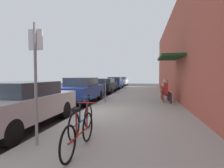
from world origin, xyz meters
TOP-DOWN VIEW (x-y plane):
  - ground_plane at (0.00, 0.00)m, footprint 60.00×60.00m
  - sidewalk_slab at (2.25, 2.00)m, footprint 4.50×32.00m
  - building_facade at (4.65, 2.01)m, footprint 1.40×32.00m
  - parked_car_0 at (-1.10, -2.21)m, footprint 1.80×4.40m
  - parked_car_1 at (-1.10, 3.04)m, footprint 1.80×4.40m
  - parked_car_2 at (-1.10, 9.27)m, footprint 1.80×4.40m
  - parked_car_3 at (-1.10, 15.00)m, footprint 1.80×4.40m
  - parked_car_4 at (-1.10, 21.31)m, footprint 1.80×4.40m
  - parking_meter at (0.45, 2.73)m, footprint 0.12×0.10m
  - street_sign at (0.40, -3.68)m, footprint 0.32×0.06m
  - bicycle_0 at (1.39, -3.76)m, footprint 0.46×1.71m
  - bicycle_1 at (1.08, -2.75)m, footprint 0.46×1.71m
  - cafe_chair_0 at (3.79, 3.07)m, footprint 0.49×0.49m
  - seated_patron_0 at (3.85, 3.06)m, footprint 0.46×0.40m
  - cafe_chair_1 at (3.79, 3.94)m, footprint 0.44×0.44m
  - seated_patron_1 at (3.85, 3.94)m, footprint 0.43×0.36m
  - cafe_chair_2 at (3.79, 4.80)m, footprint 0.48×0.48m

SIDE VIEW (x-z plane):
  - ground_plane at x=0.00m, z-range 0.00..0.00m
  - sidewalk_slab at x=2.25m, z-range 0.00..0.12m
  - bicycle_0 at x=1.39m, z-range 0.03..0.93m
  - bicycle_1 at x=1.08m, z-range 0.03..0.93m
  - cafe_chair_0 at x=3.79m, z-range 0.19..1.06m
  - cafe_chair_1 at x=3.79m, z-range 0.19..1.06m
  - cafe_chair_2 at x=3.79m, z-range 0.19..1.06m
  - parked_car_2 at x=-1.10m, z-range 0.04..1.39m
  - parked_car_0 at x=-1.10m, z-range 0.03..1.45m
  - parked_car_3 at x=-1.10m, z-range 0.02..1.47m
  - parked_car_4 at x=-1.10m, z-range 0.03..1.46m
  - parked_car_1 at x=-1.10m, z-range 0.02..1.52m
  - seated_patron_0 at x=3.85m, z-range 0.17..1.46m
  - seated_patron_1 at x=3.85m, z-range 0.17..1.46m
  - parking_meter at x=0.45m, z-range 0.23..1.55m
  - street_sign at x=0.40m, z-range 0.34..2.94m
  - building_facade at x=4.65m, z-range 0.00..6.19m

